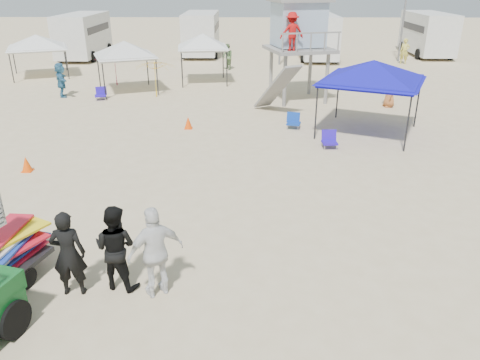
{
  "coord_description": "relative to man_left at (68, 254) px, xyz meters",
  "views": [
    {
      "loc": [
        0.65,
        -7.38,
        5.82
      ],
      "look_at": [
        0.5,
        3.0,
        1.3
      ],
      "focal_mm": 35.0,
      "sensor_mm": 36.0,
      "label": 1
    }
  ],
  "objects": [
    {
      "name": "man_left",
      "position": [
        0.0,
        0.0,
        0.0
      ],
      "size": [
        0.7,
        0.49,
        1.81
      ],
      "primitive_type": "imported",
      "rotation": [
        0.0,
        0.0,
        3.23
      ],
      "color": "black",
      "rests_on": "ground"
    },
    {
      "name": "beach_chair_c",
      "position": [
        5.39,
        11.23,
        -0.59
      ],
      "size": [
        0.64,
        0.7,
        0.64
      ],
      "color": "#0E389E",
      "rests_on": "ground"
    },
    {
      "name": "ground",
      "position": [
        2.78,
        -0.29,
        -0.91
      ],
      "size": [
        140.0,
        140.0,
        0.0
      ],
      "primitive_type": "plane",
      "color": "beige",
      "rests_on": "ground"
    },
    {
      "name": "canopy_white_c",
      "position": [
        0.87,
        20.36,
        1.78
      ],
      "size": [
        3.04,
        3.04,
        3.24
      ],
      "color": "black",
      "rests_on": "ground"
    },
    {
      "name": "beach_chair_b",
      "position": [
        6.5,
        8.8,
        -0.59
      ],
      "size": [
        0.57,
        0.61,
        0.64
      ],
      "color": "#2811B9",
      "rests_on": "ground"
    },
    {
      "name": "lifeguard_tower",
      "position": [
        5.94,
        16.23,
        2.63
      ],
      "size": [
        3.63,
        3.63,
        4.74
      ],
      "color": "gray",
      "rests_on": "ground"
    },
    {
      "name": "man_mid",
      "position": [
        0.85,
        0.25,
        -0.0
      ],
      "size": [
        1.02,
        0.89,
        1.8
      ],
      "primitive_type": "imported",
      "rotation": [
        0.0,
        0.0,
        2.87
      ],
      "color": "black",
      "rests_on": "ground"
    },
    {
      "name": "umbrella_b",
      "position": [
        -1.28,
        16.66,
        0.04
      ],
      "size": [
        2.9,
        2.9,
        1.88
      ],
      "primitive_type": "imported",
      "rotation": [
        0.0,
        0.0,
        0.93
      ],
      "color": "yellow",
      "rests_on": "ground"
    },
    {
      "name": "rv_mid_right",
      "position": [
        8.78,
        29.71,
        0.89
      ],
      "size": [
        2.64,
        7.0,
        3.25
      ],
      "color": "silver",
      "rests_on": "ground"
    },
    {
      "name": "canopy_white_a",
      "position": [
        -3.09,
        17.89,
        1.66
      ],
      "size": [
        3.76,
        3.76,
        3.12
      ],
      "color": "black",
      "rests_on": "ground"
    },
    {
      "name": "distant_beachgoers",
      "position": [
        2.06,
        19.68,
        -0.04
      ],
      "size": [
        22.0,
        13.01,
        1.79
      ],
      "color": "teal",
      "rests_on": "ground"
    },
    {
      "name": "umbrella_a",
      "position": [
        -4.17,
        19.47,
        0.04
      ],
      "size": [
        2.73,
        2.75,
        1.9
      ],
      "primitive_type": "imported",
      "rotation": [
        0.0,
        0.0,
        -0.4
      ],
      "color": "#B21238",
      "rests_on": "ground"
    },
    {
      "name": "canopy_blue",
      "position": [
        8.31,
        10.62,
        1.85
      ],
      "size": [
        4.64,
        4.64,
        3.3
      ],
      "color": "black",
      "rests_on": "ground"
    },
    {
      "name": "beach_chair_a",
      "position": [
        -4.09,
        16.07,
        -0.59
      ],
      "size": [
        0.67,
        0.73,
        0.64
      ],
      "color": "#2510B7",
      "rests_on": "ground"
    },
    {
      "name": "rv_far_right",
      "position": [
        17.78,
        31.21,
        0.89
      ],
      "size": [
        2.64,
        6.6,
        3.25
      ],
      "color": "silver",
      "rests_on": "ground"
    },
    {
      "name": "light_pole_left",
      "position": [
        5.78,
        26.71,
        3.09
      ],
      "size": [
        0.14,
        0.14,
        8.0
      ],
      "primitive_type": "cylinder",
      "color": "slate",
      "rests_on": "ground"
    },
    {
      "name": "rv_far_left",
      "position": [
        -9.22,
        29.71,
        0.89
      ],
      "size": [
        2.64,
        6.8,
        3.25
      ],
      "color": "silver",
      "rests_on": "ground"
    },
    {
      "name": "rv_mid_left",
      "position": [
        -0.22,
        31.21,
        0.89
      ],
      "size": [
        2.65,
        6.5,
        3.25
      ],
      "color": "silver",
      "rests_on": "ground"
    },
    {
      "name": "man_right",
      "position": [
        1.7,
        0.0,
        0.05
      ],
      "size": [
        1.2,
        0.96,
        1.91
      ],
      "primitive_type": "imported",
      "rotation": [
        0.0,
        0.0,
        3.67
      ],
      "color": "silver",
      "rests_on": "ground"
    },
    {
      "name": "cone_near",
      "position": [
        -3.7,
        6.33,
        -0.66
      ],
      "size": [
        0.34,
        0.34,
        0.5
      ],
      "primitive_type": "cone",
      "color": "#FF4F08",
      "rests_on": "ground"
    },
    {
      "name": "light_pole_right",
      "position": [
        14.78,
        28.21,
        3.09
      ],
      "size": [
        0.14,
        0.14,
        8.0
      ],
      "primitive_type": "cylinder",
      "color": "slate",
      "rests_on": "ground"
    },
    {
      "name": "cone_far",
      "position": [
        1.01,
        11.07,
        -0.66
      ],
      "size": [
        0.34,
        0.34,
        0.5
      ],
      "primitive_type": "cone",
      "color": "#FD4908",
      "rests_on": "ground"
    },
    {
      "name": "canopy_white_b",
      "position": [
        -9.63,
        22.14,
        1.51
      ],
      "size": [
        4.28,
        4.28,
        2.96
      ],
      "color": "black",
      "rests_on": "ground"
    }
  ]
}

